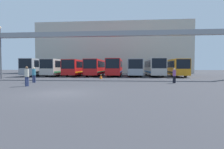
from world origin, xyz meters
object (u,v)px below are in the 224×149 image
pedestrian_mid_right (27,76)px  traffic_cone (101,77)px  pedestrian_mid_left (174,75)px  bus_slot_0 (40,66)px  bus_slot_3 (96,67)px  pedestrian_near_center (34,74)px  lamp_post (1,50)px  bus_slot_5 (134,67)px  bus_slot_6 (154,66)px  bus_slot_4 (115,66)px  bus_slot_1 (58,67)px  bus_slot_7 (175,67)px  bus_slot_2 (78,67)px

pedestrian_mid_right → traffic_cone: (5.06, 10.87, -0.66)m
pedestrian_mid_left → bus_slot_0: bearing=-42.6°
bus_slot_3 → pedestrian_near_center: (-4.09, -15.46, -0.90)m
bus_slot_3 → lamp_post: lamp_post is taller
bus_slot_5 → bus_slot_6: (3.79, -0.01, 0.08)m
lamp_post → bus_slot_0: bearing=82.2°
bus_slot_4 → traffic_cone: bus_slot_4 is taller
pedestrian_mid_left → traffic_cone: (-8.97, 6.50, -0.56)m
bus_slot_1 → bus_slot_7: (22.75, -0.10, -0.05)m
bus_slot_1 → bus_slot_6: (18.96, 0.79, 0.05)m
pedestrian_mid_right → pedestrian_mid_left: bearing=123.8°
pedestrian_mid_right → traffic_cone: size_ratio=3.06×
bus_slot_5 → traffic_cone: size_ratio=20.37×
bus_slot_4 → bus_slot_0: bearing=-175.9°
bus_slot_2 → bus_slot_4: bearing=1.2°
bus_slot_3 → pedestrian_near_center: bus_slot_3 is taller
bus_slot_4 → pedestrian_mid_left: size_ratio=7.61×
bus_slot_0 → bus_slot_7: size_ratio=1.00×
traffic_cone → lamp_post: lamp_post is taller
bus_slot_5 → pedestrian_near_center: (-11.68, -16.16, -0.88)m
bus_slot_3 → bus_slot_5: bearing=5.3°
bus_slot_1 → bus_slot_6: bearing=2.4°
bus_slot_6 → bus_slot_7: 3.90m
bus_slot_0 → lamp_post: (-1.25, -9.17, 2.36)m
traffic_cone → bus_slot_4: bearing=80.8°
bus_slot_0 → bus_slot_3: size_ratio=0.96×
bus_slot_5 → traffic_cone: bus_slot_5 is taller
bus_slot_7 → bus_slot_3: bearing=179.2°
traffic_cone → bus_slot_1: bearing=140.7°
bus_slot_0 → bus_slot_7: (26.54, 0.01, -0.10)m
pedestrian_near_center → bus_slot_3: bearing=-152.7°
bus_slot_3 → pedestrian_near_center: bearing=-104.8°
bus_slot_3 → pedestrian_near_center: size_ratio=6.06×
bus_slot_6 → pedestrian_mid_right: bearing=-125.5°
bus_slot_2 → bus_slot_3: (3.79, -0.72, 0.04)m
bus_slot_1 → bus_slot_4: (11.38, 0.99, 0.03)m
bus_slot_3 → bus_slot_5: (7.58, 0.70, -0.01)m
bus_slot_5 → traffic_cone: 10.46m
bus_slot_2 → pedestrian_mid_left: 21.60m
bus_slot_5 → pedestrian_mid_left: (3.71, -15.42, -0.95)m
bus_slot_0 → bus_slot_7: bus_slot_0 is taller
bus_slot_4 → pedestrian_mid_left: bus_slot_4 is taller
pedestrian_near_center → lamp_post: lamp_post is taller
bus_slot_1 → traffic_cone: bearing=-39.3°
bus_slot_3 → bus_slot_2: bearing=169.2°
bus_slot_5 → bus_slot_7: (7.58, -0.90, -0.01)m
bus_slot_0 → bus_slot_3: 11.38m
bus_slot_5 → lamp_post: bearing=-153.5°
bus_slot_0 → pedestrian_mid_left: size_ratio=6.26×
bus_slot_0 → pedestrian_mid_left: 26.93m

